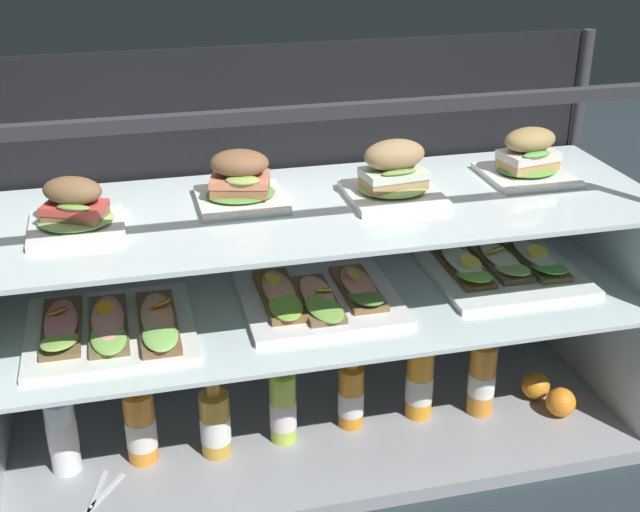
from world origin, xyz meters
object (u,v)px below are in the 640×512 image
at_px(plated_roll_sandwich_center, 528,159).
at_px(juice_bottle_near_post, 141,427).
at_px(juice_bottle_back_right, 351,395).
at_px(orange_fruit_beside_bottles, 536,386).
at_px(open_sandwich_tray_mid_left, 317,297).
at_px(juice_bottle_back_center, 62,433).
at_px(juice_bottle_tucked_behind, 215,423).
at_px(juice_bottle_front_fourth, 420,380).
at_px(open_sandwich_tray_mid_right, 112,327).
at_px(open_sandwich_tray_left_of_center, 503,267).
at_px(plated_roll_sandwich_mid_left, 240,183).
at_px(plated_roll_sandwich_mid_right, 393,176).
at_px(plated_roll_sandwich_right_of_center, 75,212).
at_px(juice_bottle_back_left, 283,406).
at_px(orange_fruit_near_left_post, 561,402).
at_px(juice_bottle_front_middle, 482,378).

relative_size(plated_roll_sandwich_center, juice_bottle_near_post, 0.88).
xyz_separation_m(juice_bottle_back_right, orange_fruit_beside_bottles, (0.47, -0.00, -0.05)).
xyz_separation_m(open_sandwich_tray_mid_left, juice_bottle_back_right, (0.08, -0.01, -0.27)).
xyz_separation_m(plated_roll_sandwich_center, juice_bottle_back_center, (-1.07, -0.06, -0.51)).
distance_m(open_sandwich_tray_mid_left, juice_bottle_tucked_behind, 0.36).
height_order(open_sandwich_tray_mid_left, juice_bottle_front_fourth, open_sandwich_tray_mid_left).
height_order(open_sandwich_tray_mid_right, open_sandwich_tray_left_of_center, open_sandwich_tray_left_of_center).
distance_m(open_sandwich_tray_left_of_center, juice_bottle_front_fourth, 0.33).
xyz_separation_m(plated_roll_sandwich_mid_left, juice_bottle_back_right, (0.23, -0.06, -0.52)).
xyz_separation_m(plated_roll_sandwich_mid_right, open_sandwich_tray_mid_right, (-0.60, -0.03, -0.26)).
relative_size(plated_roll_sandwich_right_of_center, juice_bottle_back_center, 0.80).
bearing_deg(plated_roll_sandwich_right_of_center, juice_bottle_back_right, 0.59).
xyz_separation_m(juice_bottle_tucked_behind, juice_bottle_back_left, (0.16, 0.01, 0.01)).
distance_m(juice_bottle_back_center, juice_bottle_front_fourth, 0.82).
height_order(juice_bottle_back_left, orange_fruit_near_left_post, juice_bottle_back_left).
bearing_deg(open_sandwich_tray_left_of_center, juice_bottle_back_right, -172.85).
distance_m(open_sandwich_tray_mid_left, juice_bottle_back_left, 0.27).
bearing_deg(plated_roll_sandwich_mid_right, open_sandwich_tray_mid_left, -178.53).
relative_size(juice_bottle_back_center, orange_fruit_beside_bottles, 3.26).
height_order(plated_roll_sandwich_mid_left, juice_bottle_back_left, plated_roll_sandwich_mid_left).
bearing_deg(open_sandwich_tray_mid_left, juice_bottle_back_right, -6.08).
xyz_separation_m(plated_roll_sandwich_mid_right, juice_bottle_back_left, (-0.25, -0.03, -0.52)).
height_order(plated_roll_sandwich_mid_left, open_sandwich_tray_mid_left, plated_roll_sandwich_mid_left).
height_order(plated_roll_sandwich_mid_right, juice_bottle_front_middle, plated_roll_sandwich_mid_right).
xyz_separation_m(open_sandwich_tray_mid_left, juice_bottle_near_post, (-0.40, -0.02, -0.26)).
height_order(plated_roll_sandwich_right_of_center, juice_bottle_front_middle, plated_roll_sandwich_right_of_center).
xyz_separation_m(plated_roll_sandwich_center, orange_fruit_near_left_post, (0.08, -0.14, -0.57)).
relative_size(juice_bottle_front_fourth, juice_bottle_front_middle, 1.08).
xyz_separation_m(juice_bottle_back_center, juice_bottle_front_middle, (0.96, -0.02, -0.00)).
xyz_separation_m(open_sandwich_tray_mid_right, juice_bottle_front_fourth, (0.69, 0.02, -0.25)).
bearing_deg(juice_bottle_back_right, juice_bottle_front_fourth, -0.22).
relative_size(open_sandwich_tray_mid_right, juice_bottle_near_post, 1.59).
xyz_separation_m(juice_bottle_tucked_behind, juice_bottle_back_right, (0.32, 0.03, 0.00)).
bearing_deg(open_sandwich_tray_left_of_center, juice_bottle_tucked_behind, -173.83).
bearing_deg(juice_bottle_front_middle, juice_bottle_back_left, 178.92).
distance_m(open_sandwich_tray_mid_right, orange_fruit_beside_bottles, 1.04).
distance_m(open_sandwich_tray_mid_left, open_sandwich_tray_left_of_center, 0.46).
height_order(juice_bottle_back_right, orange_fruit_near_left_post, juice_bottle_back_right).
height_order(plated_roll_sandwich_right_of_center, open_sandwich_tray_mid_left, plated_roll_sandwich_right_of_center).
bearing_deg(plated_roll_sandwich_mid_right, juice_bottle_back_center, -178.50).
bearing_deg(open_sandwich_tray_mid_right, juice_bottle_back_left, 0.14).
height_order(plated_roll_sandwich_right_of_center, plated_roll_sandwich_mid_left, plated_roll_sandwich_mid_left).
bearing_deg(juice_bottle_back_left, orange_fruit_beside_bottles, 0.97).
height_order(plated_roll_sandwich_mid_right, juice_bottle_near_post, plated_roll_sandwich_mid_right).
relative_size(open_sandwich_tray_mid_left, juice_bottle_front_middle, 1.46).
bearing_deg(juice_bottle_back_right, juice_bottle_tucked_behind, -175.00).
xyz_separation_m(juice_bottle_front_fourth, juice_bottle_front_middle, (0.15, -0.02, -0.00)).
bearing_deg(juice_bottle_front_fourth, juice_bottle_tucked_behind, -176.79).
relative_size(open_sandwich_tray_mid_right, open_sandwich_tray_mid_left, 1.00).
height_order(juice_bottle_back_center, juice_bottle_tucked_behind, juice_bottle_back_center).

